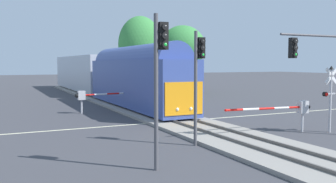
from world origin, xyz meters
TOP-DOWN VIEW (x-y plane):
  - ground_plane at (0.00, 0.00)m, footprint 220.00×220.00m
  - road_centre_stripe at (0.00, 0.00)m, footprint 44.00×0.20m
  - railway_track at (0.00, 0.00)m, footprint 4.40×80.00m
  - commuter_train at (0.00, 18.32)m, footprint 3.04×42.39m
  - crossing_gate_near at (4.27, -6.58)m, footprint 5.91×0.40m
  - crossing_signal_mast at (6.25, -7.40)m, footprint 1.36×0.44m
  - crossing_gate_far at (-4.31, 6.58)m, footprint 5.73×0.40m
  - traffic_signal_near_left at (-5.62, -9.97)m, footprint 0.53×0.38m
  - traffic_signal_far_side at (5.05, 8.86)m, footprint 0.53×0.38m
  - traffic_signal_near_right at (5.08, -8.55)m, footprint 5.68×0.38m
  - traffic_signal_median at (-2.28, -7.04)m, footprint 0.53×0.38m
  - elm_centre_background at (6.69, 23.85)m, footprint 5.84×5.84m
  - oak_far_right at (11.56, 20.94)m, footprint 6.04×6.04m

SIDE VIEW (x-z plane):
  - ground_plane at x=0.00m, z-range 0.00..0.00m
  - road_centre_stripe at x=0.00m, z-range 0.00..0.01m
  - railway_track at x=0.00m, z-range -0.06..0.26m
  - crossing_gate_far at x=-4.31m, z-range 0.50..2.30m
  - crossing_gate_near at x=4.27m, z-range 0.50..2.30m
  - crossing_signal_mast at x=6.25m, z-range 0.43..4.25m
  - commuter_train at x=0.00m, z-range 0.21..5.37m
  - traffic_signal_far_side at x=5.05m, z-range 0.88..6.04m
  - traffic_signal_median at x=-2.28m, z-range 0.93..6.43m
  - traffic_signal_near_left at x=-5.62m, z-range 0.97..6.74m
  - traffic_signal_near_right at x=5.08m, z-range 1.46..7.08m
  - oak_far_right at x=11.56m, z-range 1.57..10.50m
  - elm_centre_background at x=6.69m, z-range 1.33..11.54m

